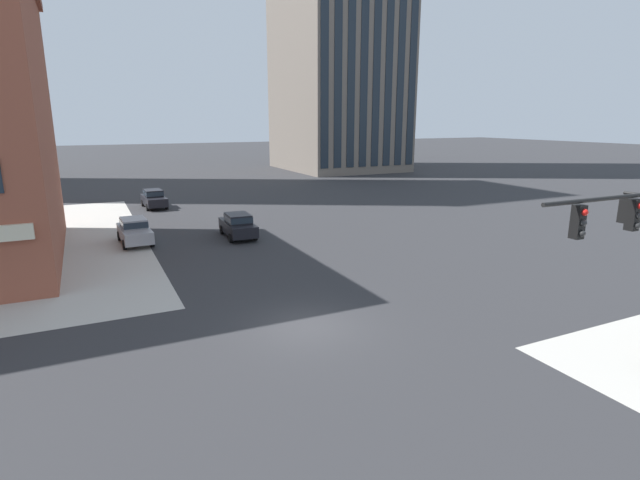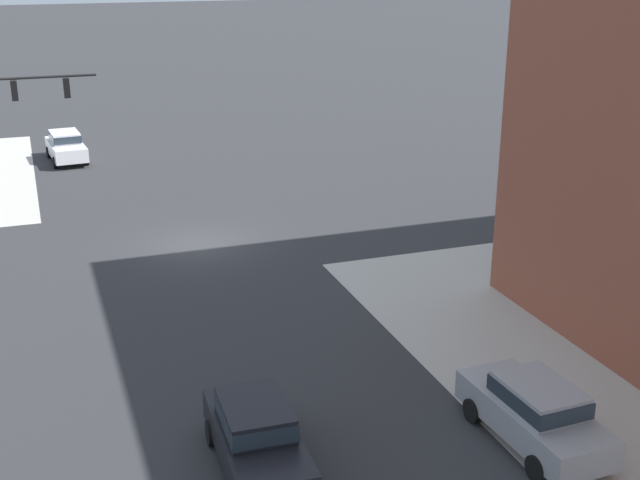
% 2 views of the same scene
% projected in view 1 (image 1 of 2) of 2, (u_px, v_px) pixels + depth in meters
% --- Properties ---
extents(ground_plane, '(320.00, 320.00, 0.00)m').
position_uv_depth(ground_plane, '(307.00, 326.00, 19.59)').
color(ground_plane, '#2D2D30').
extents(car_main_northbound_near, '(2.02, 4.46, 1.68)m').
position_uv_depth(car_main_northbound_near, '(238.00, 224.00, 34.17)').
color(car_main_northbound_near, black).
rests_on(car_main_northbound_near, ground).
extents(car_main_northbound_far, '(2.03, 4.47, 1.68)m').
position_uv_depth(car_main_northbound_far, '(134.00, 230.00, 32.48)').
color(car_main_northbound_far, '#99999E').
rests_on(car_main_northbound_far, ground).
extents(car_main_southbound_far, '(2.03, 4.47, 1.68)m').
position_uv_depth(car_main_southbound_far, '(154.00, 198.00, 45.69)').
color(car_main_southbound_far, black).
rests_on(car_main_southbound_far, ground).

